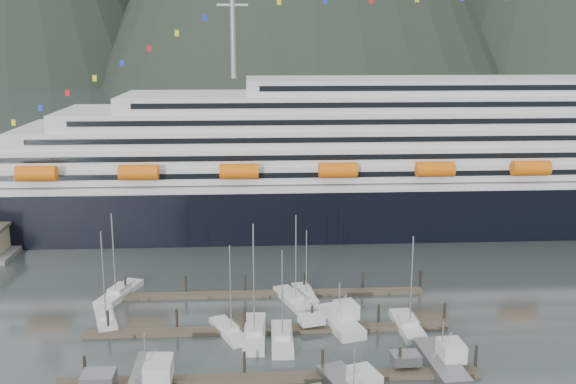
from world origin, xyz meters
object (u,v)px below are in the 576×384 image
sailboat_f (305,295)px  trawler_e (338,320)px  sailboat_e (120,294)px  sailboat_b (229,331)px  sailboat_d (255,334)px  trawler_d (440,361)px  sailboat_c (282,339)px  sailboat_h (408,326)px  cruise_ship (429,167)px  trawler_a (145,383)px  sailboat_a (106,320)px  sailboat_g (293,300)px

sailboat_f → trawler_e: (3.63, -10.52, 0.48)m
sailboat_e → sailboat_b: bearing=-112.3°
sailboat_d → trawler_e: size_ratio=1.46×
sailboat_d → sailboat_e: (-20.18, 15.43, -0.01)m
sailboat_e → trawler_d: 48.87m
trawler_e → sailboat_c: bearing=104.9°
sailboat_c → sailboat_h: bearing=-78.6°
sailboat_h → trawler_e: 9.25m
cruise_ship → sailboat_f: size_ratio=18.88×
trawler_a → sailboat_h: bearing=-66.4°
sailboat_a → trawler_e: size_ratio=1.24×
sailboat_g → trawler_e: (5.53, -8.60, 0.46)m
sailboat_f → sailboat_a: bearing=97.0°
trawler_d → trawler_a: bearing=91.9°
sailboat_e → trawler_d: bearing=-102.8°
sailboat_c → trawler_d: 19.88m
sailboat_a → sailboat_b: (16.89, -4.74, -0.02)m
sailboat_b → sailboat_f: 16.47m
sailboat_b → trawler_e: (14.66, 1.70, 0.47)m
sailboat_c → trawler_e: size_ratio=1.19×
sailboat_e → sailboat_g: 26.25m
sailboat_h → sailboat_a: bearing=81.6°
sailboat_f → sailboat_g: bearing=127.2°
sailboat_c → sailboat_d: size_ratio=0.81×
sailboat_g → trawler_d: bearing=-161.3°
sailboat_d → sailboat_f: (7.66, 13.28, -0.04)m
sailboat_d → sailboat_g: 12.74m
sailboat_b → sailboat_g: bearing=-64.5°
sailboat_b → cruise_ship: bearing=-60.4°
sailboat_b → sailboat_c: bearing=-135.4°
sailboat_f → sailboat_h: 17.56m
sailboat_a → trawler_d: sailboat_a is taller
sailboat_f → sailboat_e: bearing=77.5°
sailboat_b → sailboat_h: bearing=-112.6°
sailboat_b → sailboat_f: size_ratio=1.15×
trawler_d → sailboat_e: bearing=55.3°
sailboat_a → sailboat_e: 9.63m
sailboat_d → sailboat_e: 25.40m
sailboat_c → sailboat_f: (4.17, 15.06, -0.02)m
sailboat_a → sailboat_b: size_ratio=1.06×
sailboat_a → sailboat_d: size_ratio=0.85×
sailboat_c → sailboat_g: (2.26, 13.15, -0.00)m
sailboat_b → sailboat_a: bearing=51.4°
sailboat_e → sailboat_h: sailboat_h is taller
sailboat_b → sailboat_e: size_ratio=0.94×
cruise_ship → trawler_d: bearing=-103.4°
trawler_a → sailboat_f: bearing=-37.0°
sailboat_a → sailboat_d: (20.27, -5.80, 0.02)m
sailboat_d → sailboat_f: bearing=-27.9°
sailboat_h → trawler_a: bearing=111.7°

